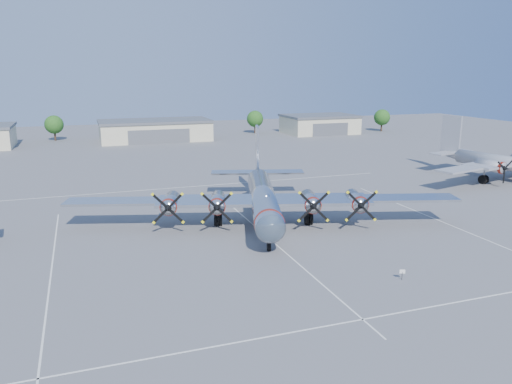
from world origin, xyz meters
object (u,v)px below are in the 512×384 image
object	(u,v)px
tree_east	(255,119)
info_placard	(402,273)
hangar_center	(155,130)
main_bomber_b29	(263,220)
tree_far_east	(382,117)
twin_engine_east	(494,179)
tree_west	(54,125)
hangar_east	(319,124)

from	to	relation	value
tree_east	info_placard	size ratio (longest dim) A/B	7.04
hangar_center	main_bomber_b29	bearing A→B (deg)	-88.75
tree_far_east	twin_engine_east	bearing A→B (deg)	-107.60
tree_west	info_placard	xyz separation A→B (m)	(32.03, -106.83, -3.56)
tree_east	hangar_center	bearing A→B (deg)	-168.62
hangar_east	info_placard	bearing A→B (deg)	-112.52
tree_west	main_bomber_b29	xyz separation A→B (m)	(26.70, -85.91, -4.22)
info_placard	tree_east	bearing A→B (deg)	100.34
twin_engine_east	tree_far_east	bearing A→B (deg)	59.00
tree_west	tree_east	world-z (taller)	same
main_bomber_b29	info_placard	xyz separation A→B (m)	(5.33, -20.92, 0.66)
hangar_center	tree_east	distance (m)	30.64
hangar_center	tree_far_east	distance (m)	68.05
hangar_east	main_bomber_b29	distance (m)	90.64
tree_far_east	main_bomber_b29	bearing A→B (deg)	-131.13
tree_east	twin_engine_east	world-z (taller)	tree_east
tree_east	tree_west	bearing A→B (deg)	177.92
hangar_east	tree_east	distance (m)	19.04
tree_far_east	main_bomber_b29	xyz separation A→B (m)	(-66.30, -75.91, -4.22)
tree_west	main_bomber_b29	distance (m)	90.07
tree_east	main_bomber_b29	world-z (taller)	tree_east
info_placard	hangar_east	bearing A→B (deg)	90.17
hangar_east	tree_east	xyz separation A→B (m)	(-18.00, 6.04, 1.51)
hangar_center	main_bomber_b29	distance (m)	77.94
tree_far_east	hangar_east	bearing A→B (deg)	174.39
tree_west	info_placard	bearing A→B (deg)	-73.31
hangar_center	twin_engine_east	size ratio (longest dim) A/B	0.90
info_placard	tree_west	bearing A→B (deg)	129.38
hangar_center	hangar_east	distance (m)	48.00
tree_west	tree_east	bearing A→B (deg)	-2.08
hangar_center	twin_engine_east	world-z (taller)	hangar_center
tree_east	main_bomber_b29	bearing A→B (deg)	-108.63
hangar_east	tree_west	size ratio (longest dim) A/B	3.10
twin_engine_east	info_placard	size ratio (longest dim) A/B	33.52
hangar_east	twin_engine_east	size ratio (longest dim) A/B	0.65
tree_east	main_bomber_b29	xyz separation A→B (m)	(-28.30, -83.91, -4.22)
tree_far_east	twin_engine_east	size ratio (longest dim) A/B	0.21
tree_west	info_placard	distance (m)	111.59
hangar_center	tree_west	distance (m)	26.30
tree_west	tree_east	distance (m)	55.04
tree_far_east	info_placard	size ratio (longest dim) A/B	7.04
tree_far_east	twin_engine_east	xyz separation A→B (m)	(-21.02, -66.25, -4.22)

